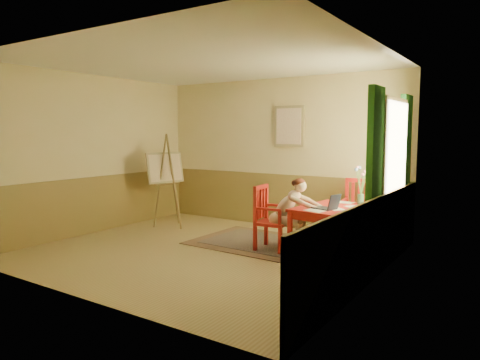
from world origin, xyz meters
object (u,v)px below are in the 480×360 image
Objects in this scene: chair_left at (270,218)px; laptop at (327,206)px; table at (329,213)px; figure at (290,212)px; chair_back at (357,211)px; easel at (166,171)px.

chair_left reaches higher than laptop.
figure is at bearing -159.79° from table.
table is at bearing 105.46° from laptop.
chair_back reaches higher than laptop.
table is at bearing -96.54° from chair_back.
table is at bearing -4.26° from easel.
easel reaches higher than table.
chair_left reaches higher than table.
easel is at bearing 171.66° from laptop.
laptop is at bearing -5.86° from figure.
easel is (-3.51, -0.68, 0.53)m from chair_back.
chair_back is 1.30m from figure.
laptop is 0.24× the size of easel.
chair_left is at bearing -129.62° from chair_back.
figure reaches higher than laptop.
chair_left is at bearing -10.68° from easel.
easel is (-3.41, 0.25, 0.42)m from table.
figure reaches higher than table.
figure is (-0.64, -1.13, 0.10)m from chair_back.
chair_left is at bearing 178.21° from laptop.
figure reaches higher than chair_back.
chair_left is 2.36× the size of laptop.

